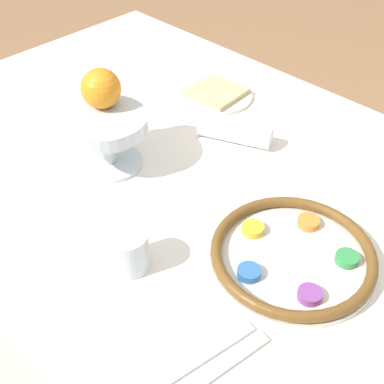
% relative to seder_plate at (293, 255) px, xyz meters
% --- Properties ---
extents(ground_plane, '(8.00, 8.00, 0.00)m').
position_rel_seder_plate_xyz_m(ground_plane, '(0.30, -0.06, -0.74)').
color(ground_plane, '#99704C').
extents(dining_table, '(1.48, 0.97, 0.73)m').
position_rel_seder_plate_xyz_m(dining_table, '(0.30, -0.06, -0.38)').
color(dining_table, white).
rests_on(dining_table, ground_plane).
extents(seder_plate, '(0.29, 0.29, 0.03)m').
position_rel_seder_plate_xyz_m(seder_plate, '(0.00, 0.00, 0.00)').
color(seder_plate, silver).
rests_on(seder_plate, dining_table).
extents(fruit_stand, '(0.17, 0.17, 0.12)m').
position_rel_seder_plate_xyz_m(fruit_stand, '(0.44, 0.05, 0.07)').
color(fruit_stand, silver).
rests_on(fruit_stand, dining_table).
extents(orange_fruit, '(0.08, 0.08, 0.08)m').
position_rel_seder_plate_xyz_m(orange_fruit, '(0.48, 0.03, 0.15)').
color(orange_fruit, orange).
rests_on(orange_fruit, fruit_stand).
extents(bread_plate, '(0.18, 0.18, 0.02)m').
position_rel_seder_plate_xyz_m(bread_plate, '(0.47, -0.32, -0.01)').
color(bread_plate, silver).
rests_on(bread_plate, dining_table).
extents(napkin_roll, '(0.17, 0.11, 0.05)m').
position_rel_seder_plate_xyz_m(napkin_roll, '(0.31, -0.20, 0.01)').
color(napkin_roll, white).
rests_on(napkin_roll, dining_table).
extents(cup_near, '(0.07, 0.07, 0.07)m').
position_rel_seder_plate_xyz_m(cup_near, '(0.19, 0.21, 0.02)').
color(cup_near, silver).
rests_on(cup_near, dining_table).
extents(fork_left, '(0.05, 0.20, 0.01)m').
position_rel_seder_plate_xyz_m(fork_left, '(-0.05, 0.25, -0.01)').
color(fork_left, silver).
rests_on(fork_left, dining_table).
extents(fork_right, '(0.05, 0.20, 0.01)m').
position_rel_seder_plate_xyz_m(fork_right, '(-0.02, 0.25, -0.01)').
color(fork_right, silver).
rests_on(fork_right, dining_table).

